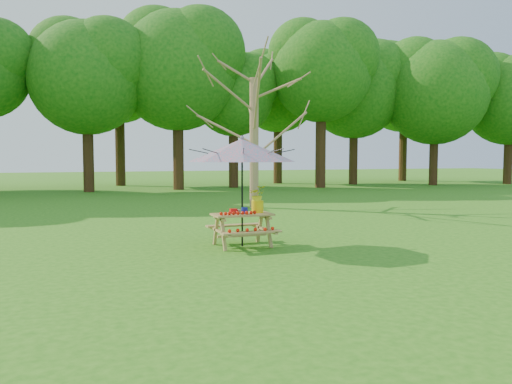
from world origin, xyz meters
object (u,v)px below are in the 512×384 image
object	(u,v)px
patio_umbrella	(242,150)
flower_bucket	(258,198)
bare_tree	(254,23)
picnic_table	(242,230)

from	to	relation	value
patio_umbrella	flower_bucket	size ratio (longest dim) A/B	4.83
bare_tree	patio_umbrella	distance (m)	9.03
patio_umbrella	picnic_table	bearing A→B (deg)	-95.19
bare_tree	patio_umbrella	size ratio (longest dim) A/B	3.96
bare_tree	picnic_table	bearing A→B (deg)	-112.37
bare_tree	patio_umbrella	bearing A→B (deg)	-112.38
picnic_table	patio_umbrella	world-z (taller)	patio_umbrella
flower_bucket	patio_umbrella	bearing A→B (deg)	-173.99
picnic_table	patio_umbrella	bearing A→B (deg)	84.81
picnic_table	flower_bucket	xyz separation A→B (m)	(0.35, 0.04, 0.64)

